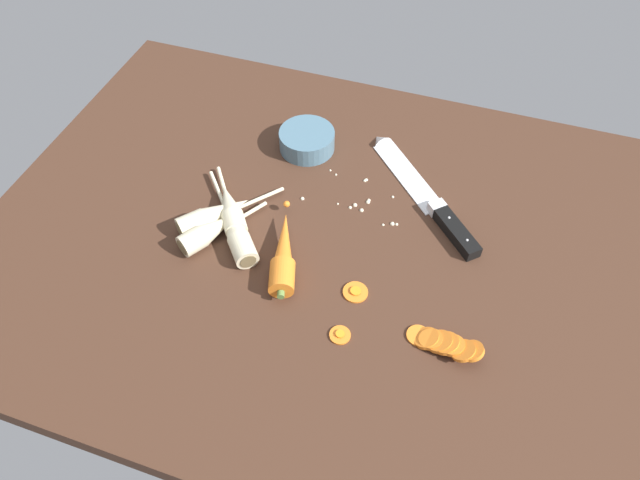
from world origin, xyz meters
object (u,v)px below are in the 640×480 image
Objects in this scene: parsnip_front at (235,229)px; carrot_slice_stray_mid at (355,292)px; whole_carrot at (283,254)px; parsnip_mid_right at (214,215)px; parsnip_back at (230,208)px; parsnip_mid_left at (211,231)px; chefs_knife at (420,189)px; carrot_slice_stack at (443,343)px; carrot_slice_stray_near at (340,334)px; prep_bowl at (307,140)px.

carrot_slice_stray_mid is (23.32, -4.81, -1.62)cm from parsnip_front.
whole_carrot is at bearing 170.48° from carrot_slice_stray_mid.
parsnip_mid_right is 3.05cm from parsnip_back.
parsnip_front is 4.15cm from parsnip_mid_left.
parsnip_back is at bearing 152.26° from whole_carrot.
chefs_knife is 32.82cm from carrot_slice_stack.
parsnip_front reaches higher than carrot_slice_stray_near.
carrot_slice_stray_mid is (-4.94, -25.85, -0.29)cm from chefs_knife.
carrot_slice_stray_near is at bearing -29.50° from parsnip_front.
prep_bowl is at bearing 101.50° from whole_carrot.
parsnip_mid_left is 0.95× the size of parsnip_mid_right.
prep_bowl is at bearing 169.19° from chefs_knife.
prep_bowl is at bearing 73.59° from parsnip_mid_left.
parsnip_mid_right and parsnip_back have the same top height.
parsnip_back is (-12.71, 6.69, -0.12)cm from whole_carrot.
whole_carrot is 1.02× the size of parsnip_front.
parsnip_back is 27.53cm from carrot_slice_stray_mid.
chefs_knife is 6.65× the size of carrot_slice_stray_mid.
prep_bowl reaches higher than carrot_slice_stack.
whole_carrot is 10.36cm from parsnip_front.
parsnip_front is at bearing 150.50° from carrot_slice_stray_near.
carrot_slice_stack reaches higher than carrot_slice_stray_near.
parsnip_back is at bearing 123.11° from parsnip_front.
carrot_slice_stack reaches higher than chefs_knife.
carrot_slice_stray_near is 8.38cm from carrot_slice_stray_mid.
parsnip_mid_left is at bearing -100.53° from parsnip_back.
parsnip_mid_right reaches higher than carrot_slice_stack.
parsnip_back is at bearing 146.35° from carrot_slice_stray_near.
parsnip_front is 1.13× the size of parsnip_mid_right.
carrot_slice_stack is at bearing -18.97° from parsnip_back.
whole_carrot reaches higher than chefs_knife.
parsnip_mid_left is 1.39× the size of carrot_slice_stack.
parsnip_mid_right is (-14.78, 4.44, -0.12)cm from whole_carrot.
parsnip_mid_left is (-32.03, -22.79, 1.33)cm from chefs_knife.
carrot_slice_stack is 15.66cm from carrot_slice_stray_near.
carrot_slice_stray_near is (28.05, -15.05, -1.62)cm from parsnip_mid_right.
carrot_slice_stray_mid is at bearing -6.45° from parsnip_mid_left.
whole_carrot reaches higher than prep_bowl.
chefs_knife is 1.68× the size of parsnip_mid_left.
whole_carrot is 1.14× the size of parsnip_mid_right.
parsnip_front and parsnip_back have the same top height.
whole_carrot reaches higher than parsnip_front.
whole_carrot is 29.58cm from carrot_slice_stack.
parsnip_mid_left reaches higher than carrot_slice_stray_mid.
carrot_slice_stray_mid is at bearing 160.97° from carrot_slice_stack.
carrot_slice_stack is 3.54× the size of carrot_slice_stray_near.
parsnip_front reaches higher than chefs_knife.
whole_carrot reaches higher than carrot_slice_stray_mid.
carrot_slice_stray_near is (27.07, -11.44, -1.62)cm from parsnip_mid_left.
whole_carrot is 14.36cm from parsnip_back.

